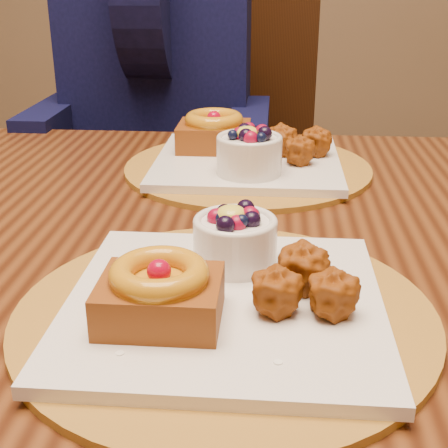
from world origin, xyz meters
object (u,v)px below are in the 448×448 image
Objects in this scene: place_setting_near at (223,293)px; chair_far at (219,165)px; dining_table at (239,280)px; place_setting_far at (246,155)px; diner at (158,59)px.

chair_far reaches higher than place_setting_near.
dining_table is at bearing 89.43° from place_setting_near.
place_setting_far reaches higher than place_setting_near.
place_setting_near is at bearing -90.57° from dining_table.
place_setting_far is at bearing 90.83° from dining_table.
place_setting_far is (-0.00, 0.21, 0.10)m from dining_table.
dining_table is at bearing -47.86° from diner.
dining_table is at bearing -89.17° from place_setting_far.
dining_table is 1.59× the size of chair_far.
dining_table is 0.24m from place_setting_far.
chair_far is (-0.11, 0.89, -0.12)m from dining_table.
chair_far is at bearing 86.25° from diner.
place_setting_near is 0.92m from diner.
place_setting_near is at bearing -52.19° from diner.
dining_table is 1.98× the size of diner.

